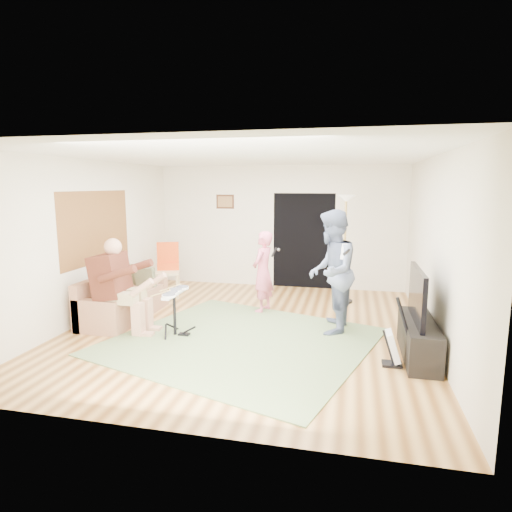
{
  "coord_description": "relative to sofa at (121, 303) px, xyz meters",
  "views": [
    {
      "loc": [
        1.58,
        -6.4,
        2.27
      ],
      "look_at": [
        0.07,
        0.3,
        1.13
      ],
      "focal_mm": 30.0,
      "sensor_mm": 36.0,
      "label": 1
    }
  ],
  "objects": [
    {
      "name": "doorway",
      "position": [
        2.83,
        2.91,
        0.8
      ],
      "size": [
        2.1,
        0.0,
        2.1
      ],
      "primitive_type": "plane",
      "rotation": [
        1.57,
        0.0,
        0.0
      ],
      "color": "black",
      "rests_on": "walls"
    },
    {
      "name": "ceiling",
      "position": [
        2.28,
        -0.08,
        2.45
      ],
      "size": [
        6.0,
        6.0,
        0.0
      ],
      "primitive_type": "plane",
      "rotation": [
        3.14,
        0.0,
        0.0
      ],
      "color": "white",
      "rests_on": "walls"
    },
    {
      "name": "singer",
      "position": [
        2.33,
        0.89,
        0.48
      ],
      "size": [
        0.47,
        0.6,
        1.47
      ],
      "primitive_type": "imported",
      "rotation": [
        0.0,
        0.0,
        -1.82
      ],
      "color": "#D75D79",
      "rests_on": "floor"
    },
    {
      "name": "television",
      "position": [
        4.73,
        -0.72,
        0.6
      ],
      "size": [
        0.06,
        1.17,
        0.7
      ],
      "primitive_type": "cube",
      "color": "black",
      "rests_on": "tv_cabinet"
    },
    {
      "name": "guitarist",
      "position": [
        3.58,
        0.06,
        0.7
      ],
      "size": [
        0.77,
        0.97,
        1.91
      ],
      "primitive_type": "imported",
      "rotation": [
        0.0,
        0.0,
        -1.63
      ],
      "color": "slate",
      "rests_on": "floor"
    },
    {
      "name": "guitar_held",
      "position": [
        3.78,
        0.06,
        1.04
      ],
      "size": [
        0.2,
        0.61,
        0.26
      ],
      "primitive_type": null,
      "rotation": [
        0.0,
        0.0,
        -0.14
      ],
      "color": "white",
      "rests_on": "guitarist"
    },
    {
      "name": "torchiere_lamp",
      "position": [
        3.74,
        1.87,
        1.18
      ],
      "size": [
        0.37,
        0.37,
        2.08
      ],
      "color": "black",
      "rests_on": "floor"
    },
    {
      "name": "area_rug",
      "position": [
        2.34,
        -0.69,
        -0.24
      ],
      "size": [
        4.3,
        4.15,
        0.02
      ],
      "primitive_type": "cube",
      "rotation": [
        0.0,
        0.0,
        -0.31
      ],
      "color": "#5F7748",
      "rests_on": "floor"
    },
    {
      "name": "drum_kit",
      "position": [
        1.28,
        -0.65,
        0.06
      ],
      "size": [
        0.39,
        0.7,
        0.72
      ],
      "color": "black",
      "rests_on": "floor"
    },
    {
      "name": "picture_frame",
      "position": [
        1.03,
        2.91,
        1.65
      ],
      "size": [
        0.42,
        0.03,
        0.32
      ],
      "primitive_type": "cube",
      "color": "#3F2314",
      "rests_on": "walls"
    },
    {
      "name": "sofa",
      "position": [
        0.0,
        0.0,
        0.0
      ],
      "size": [
        0.77,
        1.88,
        0.76
      ],
      "color": "#A36F51",
      "rests_on": "floor"
    },
    {
      "name": "microphone",
      "position": [
        2.53,
        0.89,
        0.84
      ],
      "size": [
        0.06,
        0.06,
        0.24
      ],
      "primitive_type": null,
      "color": "black",
      "rests_on": "singer"
    },
    {
      "name": "guitar_spare",
      "position": [
        4.43,
        -1.08,
        0.01
      ],
      "size": [
        0.32,
        0.29,
        0.9
      ],
      "color": "black",
      "rests_on": "floor"
    },
    {
      "name": "floor",
      "position": [
        2.28,
        -0.08,
        -0.25
      ],
      "size": [
        6.0,
        6.0,
        0.0
      ],
      "primitive_type": "plane",
      "color": "brown",
      "rests_on": "ground"
    },
    {
      "name": "tv_cabinet",
      "position": [
        4.78,
        -0.72,
        -0.0
      ],
      "size": [
        0.4,
        1.4,
        0.5
      ],
      "primitive_type": "cube",
      "color": "black",
      "rests_on": "floor"
    },
    {
      "name": "dining_chair",
      "position": [
        0.21,
        1.54,
        0.14
      ],
      "size": [
        0.6,
        0.63,
        1.1
      ],
      "rotation": [
        0.0,
        0.0,
        0.34
      ],
      "color": "beige",
      "rests_on": "floor"
    },
    {
      "name": "drummer",
      "position": [
        0.43,
        -0.65,
        0.32
      ],
      "size": [
        0.96,
        0.53,
        1.47
      ],
      "color": "#552518",
      "rests_on": "sofa"
    },
    {
      "name": "window_blinds",
      "position": [
        -0.46,
        0.12,
        1.3
      ],
      "size": [
        0.0,
        2.05,
        2.05
      ],
      "primitive_type": "plane",
      "rotation": [
        1.57,
        0.0,
        1.57
      ],
      "color": "brown",
      "rests_on": "walls"
    },
    {
      "name": "walls",
      "position": [
        2.28,
        -0.08,
        1.1
      ],
      "size": [
        5.5,
        6.0,
        2.7
      ],
      "primitive_type": null,
      "color": "silver",
      "rests_on": "floor"
    }
  ]
}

